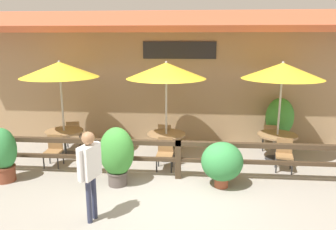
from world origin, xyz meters
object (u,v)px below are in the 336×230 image
patio_umbrella_far (282,71)px  potted_plant_small_flowering (222,162)px  chair_near_wallside (74,132)px  dining_table_middle (166,138)px  potted_plant_entrance_palm (3,154)px  dining_table_near (64,135)px  dining_table_far (277,139)px  chair_near_streetside (54,149)px  chair_far_wallside (270,136)px  chair_far_streetside (284,153)px  patio_umbrella_near (60,70)px  potted_plant_corner_fern (280,118)px  patio_umbrella_middle (166,71)px  chair_middle_wallside (166,136)px  potted_plant_broad_leaf (117,154)px  chair_middle_streetside (165,152)px  pedestrian (90,165)px

patio_umbrella_far → potted_plant_small_flowering: (-1.67, -1.92, -1.91)m
chair_near_wallside → potted_plant_small_flowering: 5.17m
dining_table_middle → potted_plant_entrance_palm: 4.15m
dining_table_near → dining_table_far: same height
chair_near_streetside → chair_far_wallside: same height
chair_near_wallside → chair_far_streetside: 6.32m
patio_umbrella_near → potted_plant_entrance_palm: bearing=-110.9°
patio_umbrella_near → chair_far_wallside: 6.47m
chair_near_wallside → patio_umbrella_far: patio_umbrella_far is taller
dining_table_near → patio_umbrella_far: patio_umbrella_far is taller
potted_plant_small_flowering → potted_plant_corner_fern: (1.95, 2.90, 0.38)m
patio_umbrella_middle → dining_table_far: patio_umbrella_middle is taller
chair_near_wallside → patio_umbrella_far: bearing=160.2°
dining_table_near → chair_far_streetside: chair_far_streetside is taller
patio_umbrella_near → potted_plant_entrance_palm: patio_umbrella_near is taller
chair_middle_wallside → chair_far_streetside: size_ratio=1.00×
chair_middle_wallside → potted_plant_corner_fern: size_ratio=0.52×
potted_plant_small_flowering → chair_near_wallside: bearing=149.8°
chair_far_streetside → potted_plant_broad_leaf: size_ratio=0.60×
potted_plant_corner_fern → chair_far_wallside: bearing=-145.3°
patio_umbrella_middle → chair_middle_wallside: 2.18m
potted_plant_broad_leaf → potted_plant_corner_fern: bearing=34.5°
chair_near_streetside → chair_middle_streetside: size_ratio=1.00×
chair_far_streetside → potted_plant_small_flowering: 2.04m
chair_middle_wallside → chair_far_streetside: 3.47m
chair_near_wallside → chair_far_wallside: 6.11m
potted_plant_broad_leaf → pedestrian: bearing=-94.1°
chair_near_streetside → patio_umbrella_middle: size_ratio=0.30×
patio_umbrella_near → chair_near_wallside: (-0.04, 0.82, -2.05)m
chair_near_wallside → patio_umbrella_far: 6.51m
dining_table_middle → dining_table_far: bearing=3.5°
chair_middle_wallside → potted_plant_entrance_palm: 4.47m
potted_plant_entrance_palm → chair_near_streetside: bearing=54.9°
patio_umbrella_near → dining_table_far: bearing=1.4°
dining_table_near → potted_plant_broad_leaf: potted_plant_broad_leaf is taller
dining_table_middle → potted_plant_corner_fern: (3.39, 1.18, 0.38)m
dining_table_far → chair_near_wallside: bearing=173.7°
chair_near_wallside → potted_plant_small_flowering: bearing=136.4°
potted_plant_broad_leaf → potted_plant_corner_fern: size_ratio=0.87×
potted_plant_entrance_palm → chair_far_wallside: bearing=22.5°
patio_umbrella_near → chair_middle_streetside: bearing=-14.7°
potted_plant_small_flowering → potted_plant_corner_fern: potted_plant_corner_fern is taller
chair_middle_wallside → potted_plant_entrance_palm: bearing=46.8°
dining_table_middle → pedestrian: 3.59m
chair_middle_wallside → potted_plant_small_flowering: 2.91m
patio_umbrella_middle → chair_far_streetside: (3.12, -0.58, -2.05)m
chair_near_streetside → chair_far_wallside: size_ratio=1.00×
chair_near_streetside → dining_table_middle: bearing=13.2°
chair_near_wallside → potted_plant_broad_leaf: potted_plant_broad_leaf is taller
chair_near_wallside → patio_umbrella_middle: bearing=150.5°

